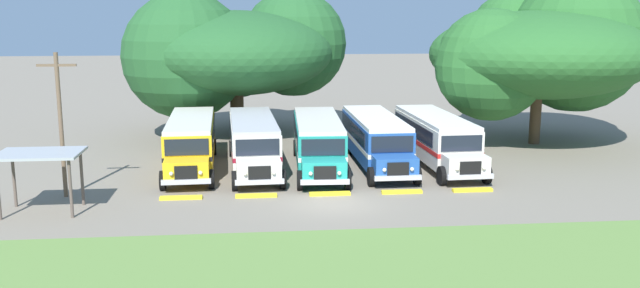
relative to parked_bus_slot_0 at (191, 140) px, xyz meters
The scene contains 16 objects.
ground_plane 10.87m from the parked_bus_slot_0, 48.21° to the right, with size 220.00×220.00×0.00m, color slate.
foreground_grass_strip 18.87m from the parked_bus_slot_0, 67.58° to the right, with size 80.00×10.80×0.01m, color olive.
parked_bus_slot_0 is the anchor object (origin of this frame).
parked_bus_slot_1 3.55m from the parked_bus_slot_0, ahead, with size 3.10×10.89×2.82m.
parked_bus_slot_2 7.22m from the parked_bus_slot_0, ahead, with size 3.04×10.89×2.82m.
parked_bus_slot_3 10.59m from the parked_bus_slot_0, ahead, with size 2.82×10.86×2.82m.
parked_bus_slot_4 14.12m from the parked_bus_slot_0, ahead, with size 3.03×10.89×2.82m.
curb_wheelstop_0 6.84m from the parked_bus_slot_0, 89.64° to the right, with size 2.00×0.36×0.15m, color yellow.
curb_wheelstop_1 7.73m from the parked_bus_slot_0, 61.61° to the right, with size 2.00×0.36×0.15m, color yellow.
curb_wheelstop_2 9.91m from the parked_bus_slot_0, 42.94° to the right, with size 2.00×0.36×0.15m, color yellow.
curb_wheelstop_3 12.73m from the parked_bus_slot_0, 31.87° to the right, with size 2.00×0.36×0.15m, color yellow.
curb_wheelstop_4 15.85m from the parked_bus_slot_0, 25.02° to the right, with size 2.00×0.36×0.15m, color yellow.
broad_shade_tree 11.47m from the parked_bus_slot_0, 77.45° to the left, with size 15.71×14.21×10.34m.
secondary_tree 24.00m from the parked_bus_slot_0, 14.19° to the left, with size 15.03×15.05×11.26m.
utility_pole 8.18m from the parked_bus_slot_0, 134.42° to the right, with size 1.80×0.20×6.92m.
waiting_shelter 10.10m from the parked_bus_slot_0, 125.52° to the right, with size 3.60×2.60×2.72m.
Camera 1 is at (-3.64, -30.33, 8.80)m, focal length 38.12 mm.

